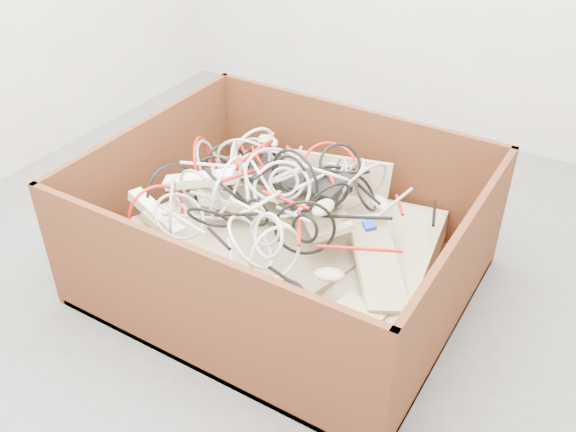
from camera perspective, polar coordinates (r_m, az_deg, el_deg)
The scene contains 8 objects.
ground at distance 2.64m, azimuth -1.48°, elevation -4.40°, with size 3.00×3.00×0.00m, color #525255.
cardboard_box at distance 2.49m, azimuth -0.64°, elevation -3.25°, with size 1.34×1.11×0.55m.
keyboard_pile at distance 2.40m, azimuth 0.36°, elevation -0.79°, with size 1.00×0.99×0.33m.
mice_scatter at distance 2.31m, azimuth -2.32°, elevation -0.42°, with size 0.81×0.89×0.20m.
power_strip_left at distance 2.49m, azimuth -7.82°, elevation 3.22°, with size 0.29×0.05×0.04m, color white.
power_strip_right at distance 2.41m, azimuth -11.62°, elevation 0.25°, with size 0.28×0.05×0.04m, color white.
vga_plug at distance 2.26m, azimuth 7.21°, elevation -0.81°, with size 0.04×0.04×0.02m, color #0D2ACC.
cable_tangle at distance 2.41m, azimuth -2.51°, elevation 2.82°, with size 0.98×0.90×0.46m.
Camera 1 is at (1.12, -1.71, 1.68)m, focal length 40.17 mm.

